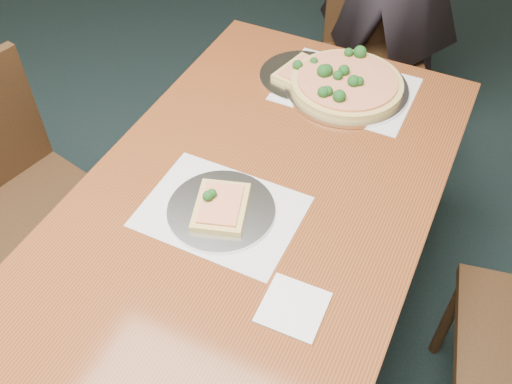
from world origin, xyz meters
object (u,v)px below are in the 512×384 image
at_px(chair_left, 16,188).
at_px(slice_plate_near, 221,208).
at_px(slice_plate_far, 302,74).
at_px(dining_table, 256,214).
at_px(pizza_pan, 346,83).
at_px(chair_far, 374,46).

bearing_deg(chair_left, slice_plate_near, -76.11).
bearing_deg(slice_plate_near, slice_plate_far, 93.21).
xyz_separation_m(dining_table, pizza_pan, (0.06, 0.53, 0.12)).
xyz_separation_m(dining_table, slice_plate_near, (-0.05, -0.10, 0.11)).
xyz_separation_m(chair_far, slice_plate_near, (-0.04, -1.27, 0.25)).
distance_m(dining_table, chair_far, 1.18).
bearing_deg(chair_left, slice_plate_far, -35.54).
relative_size(chair_far, slice_plate_near, 3.25).
xyz_separation_m(dining_table, chair_left, (-0.80, -0.13, -0.14)).
bearing_deg(dining_table, pizza_pan, 83.28).
relative_size(chair_left, slice_plate_near, 3.25).
height_order(chair_left, slice_plate_far, chair_left).
bearing_deg(slice_plate_near, pizza_pan, 79.73).
bearing_deg(pizza_pan, slice_plate_near, -100.27).
distance_m(chair_left, pizza_pan, 1.12).
distance_m(dining_table, slice_plate_near, 0.16).
distance_m(chair_far, chair_left, 1.53).
height_order(chair_far, chair_left, same).
bearing_deg(slice_plate_far, dining_table, -80.65).
distance_m(dining_table, slice_plate_far, 0.55).
bearing_deg(slice_plate_near, chair_far, 88.01).
distance_m(chair_left, slice_plate_far, 1.00).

